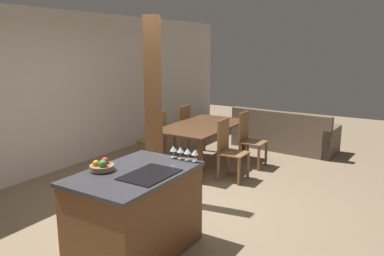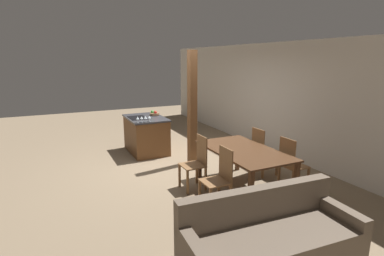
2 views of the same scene
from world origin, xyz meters
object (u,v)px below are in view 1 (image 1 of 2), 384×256
Objects in this scene: fruit_bowl at (102,166)px; dining_chair_near_left at (229,149)px; wine_glass_far at (180,150)px; dining_chair_near_right at (249,138)px; timber_post at (154,112)px; kitchen_island at (136,213)px; dining_table at (202,130)px; wine_glass_end at (173,149)px; dining_chair_far_left at (155,137)px; wine_glass_near at (195,152)px; dining_chair_far_right at (180,129)px; wine_glass_middle at (188,151)px; couch at (284,136)px.

dining_chair_near_left is (2.65, -0.12, -0.44)m from fruit_bowl.
dining_chair_near_right is (2.74, 0.34, -0.50)m from wine_glass_far.
wine_glass_far is at bearing -127.53° from timber_post.
kitchen_island is 0.72× the size of dining_table.
kitchen_island is 0.80m from wine_glass_end.
dining_chair_near_right is 2.27m from timber_post.
wine_glass_far is at bearing -169.95° from dining_chair_near_left.
wine_glass_end is 0.14× the size of dining_chair_far_left.
wine_glass_near is 2.84m from dining_chair_near_right.
kitchen_island is 0.81m from wine_glass_far.
dining_chair_far_left is (2.65, 1.36, -0.44)m from fruit_bowl.
fruit_bowl is 0.25× the size of dining_chair_far_right.
timber_post reaches higher than kitchen_island.
wine_glass_middle reaches higher than couch.
dining_chair_far_right is at bearing 33.50° from wine_glass_far.
dining_chair_near_left is at bearing 89.58° from couch.
wine_glass_far is 2.81m from dining_chair_near_right.
fruit_bowl is 0.86m from wine_glass_far.
fruit_bowl is 1.85× the size of wine_glass_near.
wine_glass_far is 2.02m from dining_chair_near_left.
dining_table is at bearing 28.39° from wine_glass_near.
dining_chair_near_left is 0.81m from dining_chair_near_right.
wine_glass_middle is at bearing 44.65° from dining_chair_far_left.
wine_glass_middle is at bearing -90.00° from wine_glass_end.
wine_glass_near is 0.09m from wine_glass_middle.
dining_chair_far_left is at bearing 43.23° from wine_glass_far.
dining_chair_far_left is at bearing 27.09° from fruit_bowl.
dining_chair_near_left is (1.93, 0.34, -0.50)m from wine_glass_far.
wine_glass_near is at bearing 98.80° from couch.
wine_glass_far is at bearing 33.50° from dining_chair_far_right.
dining_chair_far_left reaches higher than kitchen_island.
timber_post is (0.67, 0.87, 0.25)m from wine_glass_far.
dining_chair_near_right is 1.47m from dining_chair_far_right.
timber_post reaches higher than wine_glass_end.
dining_chair_far_right is 0.46× the size of couch.
dining_chair_near_right is at bearing 10.86° from wine_glass_near.
dining_chair_near_left is 1.00× the size of dining_chair_near_right.
dining_table is at bearing 118.85° from dining_chair_far_left.
dining_chair_near_right is 1.00× the size of dining_chair_far_right.
wine_glass_end reaches higher than dining_chair_far_left.
couch is at bearing -26.32° from dining_table.
dining_table is at bearing 17.28° from kitchen_island.
timber_post is (1.24, 0.69, 0.80)m from kitchen_island.
wine_glass_far is 1.12m from timber_post.
kitchen_island is 0.59m from fruit_bowl.
dining_chair_near_left is 1.00× the size of dining_chair_far_right.
dining_chair_near_right is (0.81, 0.00, 0.00)m from dining_chair_near_left.
timber_post is at bearing 49.32° from wine_glass_end.
wine_glass_near and wine_glass_far have the same top height.
wine_glass_end is 0.14× the size of dining_chair_far_right.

